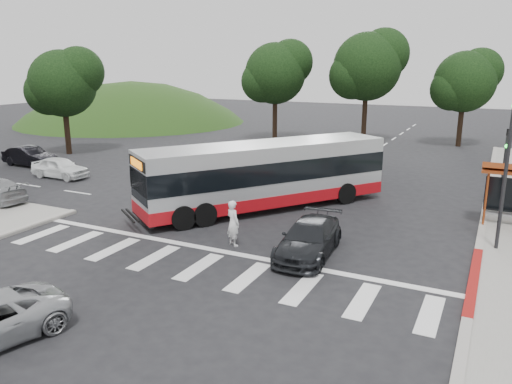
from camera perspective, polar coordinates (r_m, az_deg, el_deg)
The scene contains 16 objects.
ground at distance 22.43m, azimuth 0.37°, elevation -4.05°, with size 140.00×140.00×0.00m, color black.
curb_east at distance 28.05m, azimuth 24.78°, elevation -1.45°, with size 0.30×40.00×0.15m, color #9E9991.
curb_east_red at distance 18.54m, azimuth 23.62°, elevation -9.20°, with size 0.32×6.00×0.15m, color maroon.
hillside_nw at distance 64.56m, azimuth -13.84°, elevation 7.78°, with size 44.00×44.00×10.00m, color #1C4415.
crosswalk_ladder at distance 18.35m, azimuth -6.54°, elevation -8.48°, with size 18.00×2.60×0.01m, color silver.
traffic_signal_ne_tall at distance 20.89m, azimuth 26.86°, elevation 3.95°, with size 0.18×0.37×6.50m.
traffic_signal_ne_short at distance 28.02m, azimuth 26.56°, elevation 3.40°, with size 0.18×0.37×4.00m.
tree_north_a at distance 46.57m, azimuth 12.71°, elevation 13.93°, with size 6.60×6.15×10.17m.
tree_north_b at distance 47.33m, azimuth 22.84°, elevation 11.64°, with size 5.72×5.33×8.43m.
tree_north_c at distance 47.28m, azimuth 2.34°, elevation 13.50°, with size 6.16×5.74×9.30m.
tree_west_a at distance 42.75m, azimuth -21.11°, elevation 11.61°, with size 5.72×5.33×8.43m.
transit_bus at distance 25.00m, azimuth 1.04°, elevation 1.83°, with size 2.78×12.81×3.31m, color #AAACAE, non-canonical shape.
pedestrian at distance 20.01m, azimuth -2.64°, elevation -3.57°, with size 0.68×0.45×1.88m, color white.
dark_sedan at distance 19.20m, azimuth 6.06°, elevation -5.31°, with size 1.85×4.56×1.32m, color black.
west_car_white at distance 34.28m, azimuth -21.50°, elevation 2.62°, with size 1.57×3.91×1.33m, color white.
west_car_black at distance 39.06m, azimuth -24.45°, elevation 3.73°, with size 1.48×4.26×1.40m, color black.
Camera 1 is at (9.27, -19.13, 7.16)m, focal length 35.00 mm.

